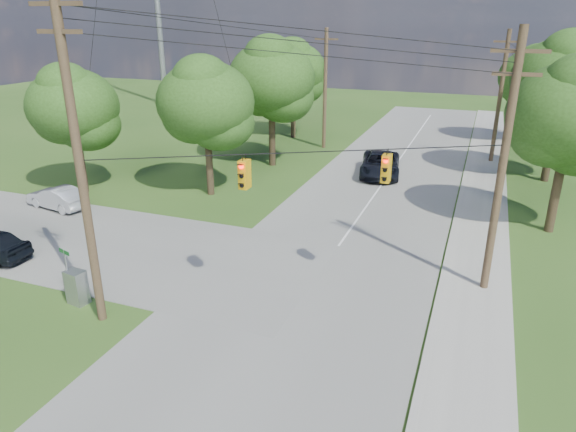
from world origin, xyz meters
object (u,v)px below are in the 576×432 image
at_px(pole_sw, 79,160).
at_px(pole_ne, 503,164).
at_px(pole_north_e, 500,97).
at_px(car_cross_silver, 57,198).
at_px(control_cabinet, 77,287).
at_px(pole_north_w, 325,88).
at_px(car_main_north, 380,164).

distance_m(pole_sw, pole_ne, 15.51).
bearing_deg(pole_north_e, pole_ne, -90.00).
bearing_deg(car_cross_silver, pole_sw, 59.08).
bearing_deg(control_cabinet, pole_north_w, 96.76).
bearing_deg(control_cabinet, pole_sw, -10.77).
relative_size(pole_north_w, car_main_north, 1.71).
xyz_separation_m(car_cross_silver, car_main_north, (16.60, 13.88, 0.14)).
relative_size(pole_north_w, control_cabinet, 7.08).
bearing_deg(control_cabinet, pole_ne, 34.02).
bearing_deg(car_main_north, pole_sw, -114.15).
bearing_deg(pole_north_w, pole_ne, -57.71).
distance_m(pole_north_w, car_cross_silver, 23.50).
distance_m(pole_sw, car_main_north, 24.16).
bearing_deg(car_cross_silver, pole_north_w, 162.81).
xyz_separation_m(pole_north_w, car_main_north, (6.39, -6.82, -4.29)).
bearing_deg(pole_north_e, car_main_north, -137.78).
xyz_separation_m(pole_ne, pole_north_e, (-0.00, 22.00, -0.34)).
bearing_deg(pole_north_e, pole_north_w, 180.00).
xyz_separation_m(pole_ne, pole_north_w, (-13.90, 22.00, -0.34)).
distance_m(pole_north_e, car_cross_silver, 32.09).
xyz_separation_m(pole_north_w, car_cross_silver, (-10.21, -20.70, -4.43)).
bearing_deg(car_cross_silver, control_cabinet, 56.27).
bearing_deg(pole_north_e, pole_sw, -114.52).
distance_m(pole_ne, control_cabinet, 17.35).
bearing_deg(car_main_north, pole_ne, -73.10).
height_order(pole_ne, car_cross_silver, pole_ne).
bearing_deg(pole_ne, control_cabinet, -155.20).
height_order(car_cross_silver, control_cabinet, control_cabinet).
relative_size(pole_north_e, car_main_north, 1.71).
height_order(pole_ne, pole_north_e, pole_ne).
xyz_separation_m(pole_north_w, control_cabinet, (-1.25, -29.00, -4.42)).
bearing_deg(control_cabinet, car_main_north, 80.22).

